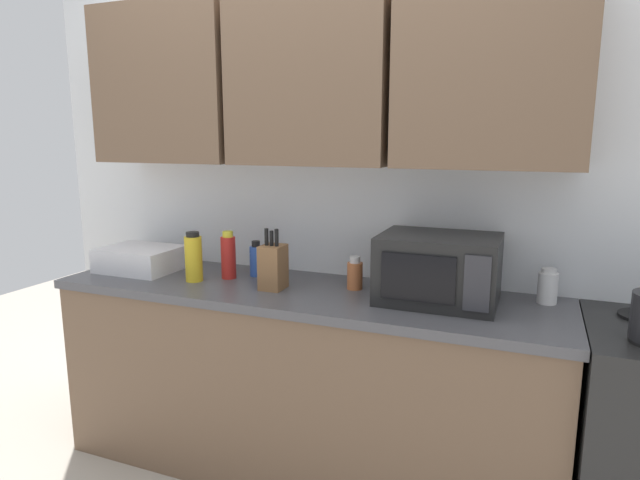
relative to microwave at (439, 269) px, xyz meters
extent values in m
cube|color=white|center=(-0.61, 0.29, 0.26)|extent=(3.18, 0.06, 2.60)
cube|color=brown|center=(-1.37, 0.11, 0.79)|extent=(0.73, 0.33, 0.75)
cube|color=brown|center=(-0.61, 0.11, 0.79)|extent=(0.73, 0.33, 0.75)
cube|color=brown|center=(0.15, 0.11, 0.79)|extent=(0.73, 0.33, 0.75)
cube|color=brown|center=(-0.61, -0.04, -0.61)|extent=(2.28, 0.60, 0.86)
cube|color=#4C4C51|center=(-0.61, -0.04, -0.16)|extent=(2.31, 0.63, 0.04)
cube|color=black|center=(0.00, 0.00, 0.00)|extent=(0.48, 0.36, 0.28)
cube|color=black|center=(-0.05, -0.18, 0.00)|extent=(0.29, 0.01, 0.18)
cube|color=#2D2D33|center=(0.17, -0.18, 0.00)|extent=(0.10, 0.01, 0.21)
cube|color=silver|center=(-1.51, -0.04, -0.08)|extent=(0.38, 0.30, 0.12)
cube|color=brown|center=(-0.72, -0.09, -0.04)|extent=(0.10, 0.12, 0.20)
cylinder|color=black|center=(-0.75, -0.10, 0.10)|extent=(0.02, 0.02, 0.08)
cylinder|color=black|center=(-0.72, -0.10, 0.09)|extent=(0.02, 0.02, 0.07)
cylinder|color=black|center=(-0.70, -0.10, 0.10)|extent=(0.02, 0.02, 0.08)
cylinder|color=red|center=(-1.01, 0.00, -0.04)|extent=(0.07, 0.07, 0.20)
cylinder|color=yellow|center=(-1.01, 0.00, 0.08)|extent=(0.05, 0.05, 0.03)
cylinder|color=#BC6638|center=(-0.38, 0.05, -0.08)|extent=(0.07, 0.07, 0.12)
cylinder|color=silver|center=(-0.38, 0.05, 0.00)|extent=(0.05, 0.05, 0.03)
cylinder|color=white|center=(0.42, 0.14, -0.08)|extent=(0.08, 0.08, 0.13)
cylinder|color=silver|center=(0.42, 0.14, 0.00)|extent=(0.06, 0.06, 0.02)
cylinder|color=gold|center=(-1.13, -0.11, -0.03)|extent=(0.08, 0.08, 0.21)
cylinder|color=black|center=(-1.13, -0.11, 0.09)|extent=(0.06, 0.06, 0.02)
cylinder|color=#2D56B7|center=(-0.90, 0.09, -0.07)|extent=(0.06, 0.06, 0.15)
cylinder|color=black|center=(-0.90, 0.09, 0.02)|extent=(0.04, 0.04, 0.03)
camera|label=1|loc=(0.35, -2.18, 0.53)|focal=30.17mm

